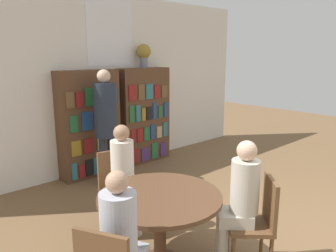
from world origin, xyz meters
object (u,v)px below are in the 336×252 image
bookshelf_left (89,124)px  librarian_standing (105,114)px  bookshelf_right (144,116)px  chair_left_side (118,185)px  seated_reader_right (240,197)px  chair_far_side (258,218)px  reading_table (160,207)px  seated_reader_left (124,173)px  flower_vase (144,53)px  seated_reader_back (122,238)px

bookshelf_left → librarian_standing: bearing=-89.3°
bookshelf_right → chair_left_side: bookshelf_right is taller
bookshelf_right → seated_reader_right: size_ratio=1.39×
bookshelf_right → bookshelf_left: bearing=-180.0°
chair_far_side → chair_left_side: bearing=63.0°
reading_table → seated_reader_right: bearing=-44.6°
bookshelf_right → reading_table: 3.23m
bookshelf_left → seated_reader_left: (-0.62, -1.89, -0.16)m
chair_left_side → seated_reader_right: size_ratio=0.72×
bookshelf_right → seated_reader_right: bookshelf_right is taller
flower_vase → reading_table: flower_vase is taller
bookshelf_left → seated_reader_right: bearing=-93.7°
bookshelf_right → seated_reader_back: bookshelf_right is taller
reading_table → seated_reader_right: (0.53, -0.52, 0.11)m
librarian_standing → seated_reader_right: bearing=-94.6°
chair_left_side → seated_reader_left: (-0.03, -0.18, 0.20)m
reading_table → seated_reader_left: 0.75m
bookshelf_right → reading_table: bearing=-125.6°
bookshelf_right → chair_left_side: (-1.74, -1.71, -0.37)m
seated_reader_left → seated_reader_back: seated_reader_left is taller
bookshelf_left → seated_reader_left: size_ratio=1.40×
seated_reader_left → chair_left_side: bearing=-90.0°
reading_table → librarian_standing: bearing=70.8°
flower_vase → chair_left_side: flower_vase is taller
chair_far_side → seated_reader_left: (-0.54, 1.38, 0.20)m
bookshelf_left → reading_table: bookshelf_left is taller
flower_vase → seated_reader_back: 4.13m
reading_table → chair_far_side: 0.93m
chair_left_side → seated_reader_right: (0.39, -1.43, 0.21)m
seated_reader_left → librarian_standing: librarian_standing is taller
seated_reader_right → flower_vase: bearing=21.1°
chair_far_side → librarian_standing: bearing=42.9°
bookshelf_left → seated_reader_right: 3.15m
chair_left_side → chair_far_side: bearing=117.0°
flower_vase → seated_reader_right: bearing=-113.5°
flower_vase → chair_left_side: size_ratio=0.47×
reading_table → chair_left_side: 0.93m
bookshelf_left → reading_table: 2.73m
flower_vase → librarian_standing: 1.56m
bookshelf_right → seated_reader_left: size_ratio=1.40×
bookshelf_right → reading_table: bookshelf_right is taller
chair_left_side → librarian_standing: bearing=-107.8°
bookshelf_left → chair_far_side: size_ratio=1.94×
seated_reader_right → seated_reader_back: 1.20m
bookshelf_left → bookshelf_right: same height
reading_table → seated_reader_right: 0.75m
chair_far_side → seated_reader_back: bearing=121.5°
bookshelf_right → seated_reader_left: (-1.76, -1.89, -0.16)m
bookshelf_left → reading_table: bearing=-105.6°
bookshelf_right → reading_table: size_ratio=1.51×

